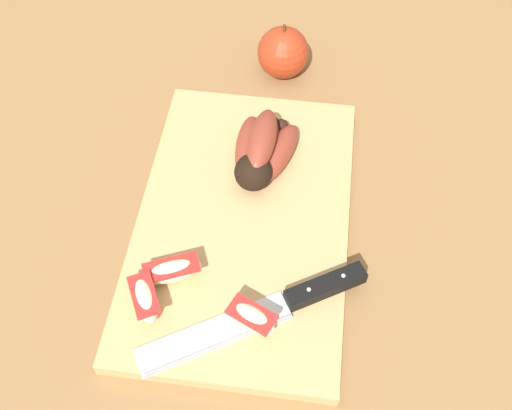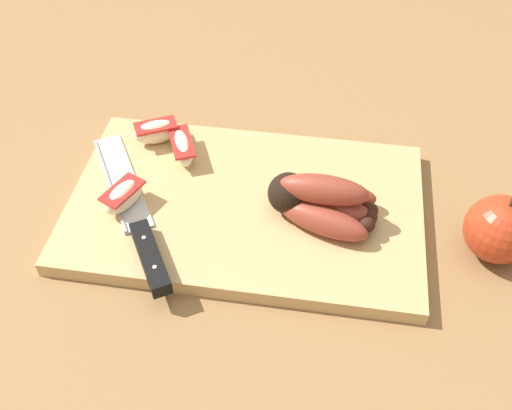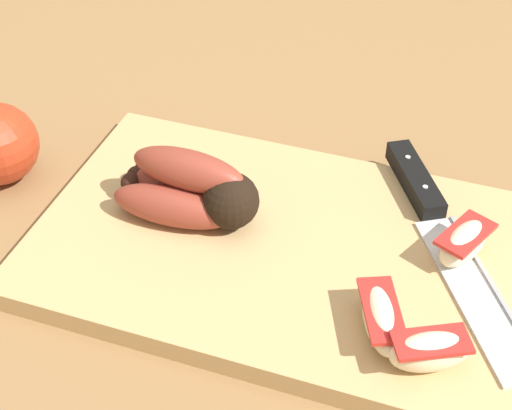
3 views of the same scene
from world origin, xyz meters
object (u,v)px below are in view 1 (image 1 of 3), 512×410
at_px(banana_bunch, 262,151).
at_px(apple_wedge_middle, 145,299).
at_px(whole_apple, 283,53).
at_px(apple_wedge_near, 252,318).
at_px(chefs_knife, 288,303).
at_px(apple_wedge_far, 172,271).

height_order(banana_bunch, apple_wedge_middle, banana_bunch).
bearing_deg(whole_apple, apple_wedge_middle, 165.52).
xyz_separation_m(apple_wedge_near, apple_wedge_middle, (0.01, 0.12, 0.00)).
distance_m(chefs_knife, apple_wedge_far, 0.14).
bearing_deg(apple_wedge_middle, apple_wedge_far, -28.60).
bearing_deg(banana_bunch, chefs_knife, -164.45).
distance_m(apple_wedge_middle, apple_wedge_far, 0.05).
xyz_separation_m(apple_wedge_near, apple_wedge_far, (0.05, 0.10, -0.00)).
bearing_deg(chefs_knife, apple_wedge_middle, 97.86).
distance_m(banana_bunch, apple_wedge_far, 0.21).
height_order(banana_bunch, chefs_knife, banana_bunch).
bearing_deg(apple_wedge_near, apple_wedge_far, 64.84).
relative_size(apple_wedge_near, apple_wedge_far, 0.86).
relative_size(chefs_knife, apple_wedge_near, 3.91).
relative_size(banana_bunch, apple_wedge_middle, 2.02).
relative_size(chefs_knife, whole_apple, 2.77).
relative_size(apple_wedge_middle, apple_wedge_far, 0.86).
xyz_separation_m(chefs_knife, apple_wedge_far, (0.02, 0.14, 0.01)).
xyz_separation_m(apple_wedge_near, whole_apple, (0.44, 0.01, 0.00)).
xyz_separation_m(apple_wedge_middle, whole_apple, (0.43, -0.11, 0.00)).
distance_m(apple_wedge_far, whole_apple, 0.40).
distance_m(apple_wedge_near, apple_wedge_far, 0.11).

